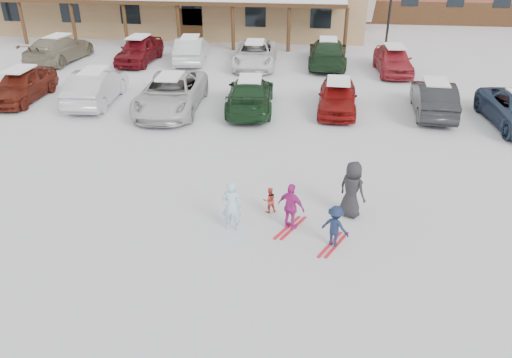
# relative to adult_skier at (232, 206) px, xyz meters

# --- Properties ---
(ground) EXTENTS (160.00, 160.00, 0.00)m
(ground) POSITION_rel_adult_skier_xyz_m (0.23, 0.20, -0.75)
(ground) COLOR silver
(ground) RESTS_ON ground
(adult_skier) EXTENTS (0.55, 0.36, 1.51)m
(adult_skier) POSITION_rel_adult_skier_xyz_m (0.00, 0.00, 0.00)
(adult_skier) COLOR #AED5EE
(adult_skier) RESTS_ON ground
(toddler_red) EXTENTS (0.47, 0.42, 0.80)m
(toddler_red) POSITION_rel_adult_skier_xyz_m (0.95, 1.06, -0.35)
(toddler_red) COLOR #CE4337
(toddler_red) RESTS_ON ground
(child_navy) EXTENTS (0.89, 0.74, 1.19)m
(child_navy) POSITION_rel_adult_skier_xyz_m (2.82, -0.43, -0.16)
(child_navy) COLOR #15203E
(child_navy) RESTS_ON ground
(skis_child_navy) EXTENTS (0.80, 1.34, 0.03)m
(skis_child_navy) POSITION_rel_adult_skier_xyz_m (2.82, -0.43, -0.74)
(skis_child_navy) COLOR red
(skis_child_navy) RESTS_ON ground
(child_magenta) EXTENTS (0.88, 0.67, 1.40)m
(child_magenta) POSITION_rel_adult_skier_xyz_m (1.62, 0.25, -0.06)
(child_magenta) COLOR #B52485
(child_magenta) RESTS_ON ground
(skis_child_magenta) EXTENTS (0.81, 1.34, 0.03)m
(skis_child_magenta) POSITION_rel_adult_skier_xyz_m (1.62, 0.25, -0.74)
(skis_child_magenta) COLOR red
(skis_child_magenta) RESTS_ON ground
(bystander_dark) EXTENTS (1.00, 0.96, 1.72)m
(bystander_dark) POSITION_rel_adult_skier_xyz_m (3.31, 1.16, 0.11)
(bystander_dark) COLOR #232325
(bystander_dark) RESTS_ON ground
(parked_car_0) EXTENTS (1.81, 4.42, 1.50)m
(parked_car_0) POSITION_rel_adult_skier_xyz_m (-11.66, 9.84, -0.00)
(parked_car_0) COLOR #601C11
(parked_car_0) RESTS_ON ground
(parked_car_1) EXTENTS (1.98, 4.85, 1.56)m
(parked_car_1) POSITION_rel_adult_skier_xyz_m (-8.01, 9.86, 0.03)
(parked_car_1) COLOR #B4B4B9
(parked_car_1) RESTS_ON ground
(parked_car_2) EXTENTS (2.81, 5.72, 1.56)m
(parked_car_2) POSITION_rel_adult_skier_xyz_m (-4.30, 9.36, 0.03)
(parked_car_2) COLOR silver
(parked_car_2) RESTS_ON ground
(parked_car_3) EXTENTS (2.39, 5.12, 1.45)m
(parked_car_3) POSITION_rel_adult_skier_xyz_m (-0.77, 9.78, -0.03)
(parked_car_3) COLOR #16341A
(parked_car_3) RESTS_ON ground
(parked_car_4) EXTENTS (1.83, 4.22, 1.42)m
(parked_car_4) POSITION_rel_adult_skier_xyz_m (3.11, 10.04, -0.04)
(parked_car_4) COLOR maroon
(parked_car_4) RESTS_ON ground
(parked_car_5) EXTENTS (1.82, 4.55, 1.47)m
(parked_car_5) POSITION_rel_adult_skier_xyz_m (7.29, 10.21, -0.02)
(parked_car_5) COLOR black
(parked_car_5) RESTS_ON ground
(parked_car_7) EXTENTS (2.64, 5.48, 1.54)m
(parked_car_7) POSITION_rel_adult_skier_xyz_m (-13.24, 16.79, 0.02)
(parked_car_7) COLOR gray
(parked_car_7) RESTS_ON ground
(parked_car_8) EXTENTS (2.02, 4.59, 1.54)m
(parked_car_8) POSITION_rel_adult_skier_xyz_m (-8.42, 17.20, 0.01)
(parked_car_8) COLOR maroon
(parked_car_8) RESTS_ON ground
(parked_car_9) EXTENTS (2.12, 4.69, 1.49)m
(parked_car_9) POSITION_rel_adult_skier_xyz_m (-5.40, 17.69, -0.01)
(parked_car_9) COLOR silver
(parked_car_9) RESTS_ON ground
(parked_car_10) EXTENTS (2.56, 5.23, 1.43)m
(parked_car_10) POSITION_rel_adult_skier_xyz_m (-1.47, 17.16, -0.04)
(parked_car_10) COLOR white
(parked_car_10) RESTS_ON ground
(parked_car_11) EXTENTS (2.19, 5.32, 1.54)m
(parked_car_11) POSITION_rel_adult_skier_xyz_m (2.72, 17.84, 0.02)
(parked_car_11) COLOR #1B341E
(parked_car_11) RESTS_ON ground
(parked_car_12) EXTENTS (2.04, 4.49, 1.50)m
(parked_car_12) POSITION_rel_adult_skier_xyz_m (6.33, 16.70, -0.01)
(parked_car_12) COLOR #A92933
(parked_car_12) RESTS_ON ground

